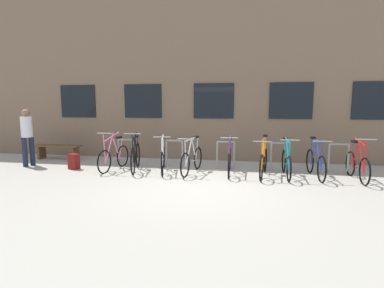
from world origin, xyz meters
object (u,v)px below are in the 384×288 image
Objects in this scene: backpack at (74,162)px; bicycle_purple at (229,160)px; bicycle_teal at (286,162)px; person_by_bench at (27,133)px; bicycle_black at (135,156)px; wooden_bench at (58,149)px; bicycle_pink at (114,157)px; bicycle_blue at (315,163)px; bicycle_white at (163,158)px; bicycle_red at (357,165)px; bicycle_silver at (192,159)px; bicycle_orange at (263,161)px.

bicycle_purple is at bearing 18.58° from backpack.
person_by_bench is at bearing -179.81° from bicycle_teal.
wooden_bench is (-3.20, 1.14, -0.05)m from bicycle_black.
bicycle_blue is (5.41, 0.10, 0.00)m from bicycle_pink.
bicycle_black is 4.78m from bicycle_blue.
bicycle_black is 0.79m from bicycle_white.
person_by_bench is at bearing 179.75° from bicycle_red.
bicycle_blue reaches higher than bicycle_silver.
bicycle_white is 1.42m from bicycle_pink.
bicycle_red reaches higher than bicycle_silver.
bicycle_teal is 0.99× the size of bicycle_silver.
bicycle_silver is 3.40m from backpack.
bicycle_orange is at bearing -9.86° from wooden_bench.
bicycle_silver is (-4.10, 0.07, -0.00)m from bicycle_red.
bicycle_purple is at bearing 5.07° from bicycle_silver.
bicycle_white is at bearing -179.26° from bicycle_blue.
bicycle_black reaches higher than bicycle_blue.
bicycle_purple is at bearing 176.29° from bicycle_teal.
bicycle_orange reaches higher than bicycle_blue.
bicycle_white is 1.00× the size of bicycle_blue.
bicycle_teal is 1.04× the size of bicycle_pink.
bicycle_blue is 8.17m from person_by_bench.
bicycle_silver is (1.61, 0.00, -0.03)m from bicycle_black.
bicycle_white is 1.07× the size of wooden_bench.
bicycle_black is 5.71m from bicycle_red.
bicycle_purple is 1.01× the size of person_by_bench.
bicycle_black is at bearing -177.97° from bicycle_purple.
bicycle_black reaches higher than bicycle_purple.
bicycle_blue is (3.17, 0.07, 0.00)m from bicycle_silver.
person_by_bench is (-2.74, 0.00, 0.61)m from bicycle_pink.
bicycle_red is 3.67× the size of backpack.
bicycle_red is 6.34m from bicycle_pink.
bicycle_blue is (3.99, 0.05, 0.00)m from bicycle_white.
bicycle_purple is (-3.10, 0.16, -0.00)m from bicycle_red.
bicycle_orange reaches higher than wooden_bench.
backpack is at bearing -178.15° from bicycle_teal.
bicycle_purple is 3.89× the size of backpack.
person_by_bench is (-0.17, -1.16, 0.63)m from wooden_bench.
bicycle_white is at bearing 178.98° from bicycle_silver.
bicycle_red is 0.95× the size of bicycle_silver.
bicycle_teal is at bearing 177.81° from bicycle_red.
bicycle_black reaches higher than bicycle_teal.
bicycle_orange is 0.89m from bicycle_purple.
wooden_bench is 0.93× the size of person_by_bench.
bicycle_orange is (-0.57, -0.03, 0.01)m from bicycle_teal.
bicycle_teal is 0.99× the size of person_by_bench.
bicycle_red is 1.00× the size of bicycle_pink.
bicycle_orange is at bearing -7.72° from bicycle_purple.
bicycle_white is 0.82m from bicycle_silver.
bicycle_pink is 0.95× the size of bicycle_purple.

